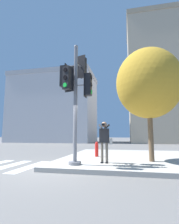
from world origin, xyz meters
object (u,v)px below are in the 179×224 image
Objects in this scene: traffic_signal_pole at (76,88)px; person_photographer at (105,138)px; fire_hydrant at (97,149)px; street_tree at (148,84)px.

person_photographer is at bearing 31.62° from traffic_signal_pole.
traffic_signal_pole is at bearing -98.66° from fire_hydrant.
street_tree is at bearing -24.08° from fire_hydrant.
person_photographer reaches higher than fire_hydrant.
fire_hydrant is at bearing 155.92° from street_tree.
person_photographer is 2.21m from fire_hydrant.
street_tree reaches higher than fire_hydrant.
traffic_signal_pole reaches higher than person_photographer.
street_tree is at bearing 26.06° from traffic_signal_pole.
traffic_signal_pole is 6.33× the size of fire_hydrant.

